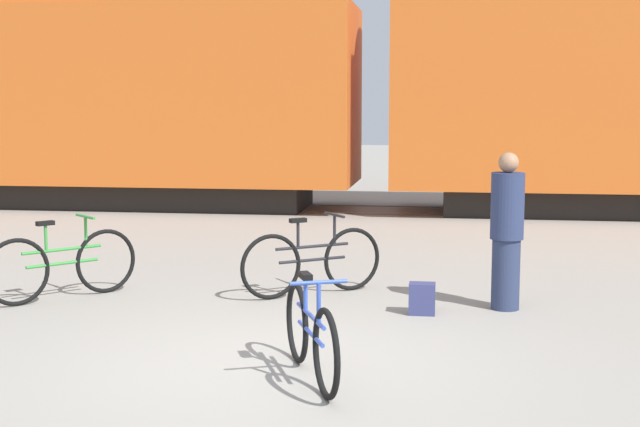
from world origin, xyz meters
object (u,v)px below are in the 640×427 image
bicycle_blue (311,335)px  bicycle_green (63,265)px  backpack (422,299)px  person_in_navy (507,232)px  bicycle_black (312,261)px  freight_train (375,67)px

bicycle_blue → bicycle_green: bicycle_green is taller
backpack → person_in_navy: bearing=22.9°
bicycle_black → person_in_navy: size_ratio=0.88×
bicycle_black → backpack: size_ratio=4.46×
person_in_navy → bicycle_green: bearing=67.9°
bicycle_blue → bicycle_green: bearing=142.2°
bicycle_black → person_in_navy: bearing=-10.8°
freight_train → bicycle_green: (-2.83, -9.06, -2.58)m
bicycle_black → bicycle_green: 2.89m
bicycle_blue → backpack: bicycle_blue is taller
bicycle_blue → bicycle_black: bearing=98.5°
bicycle_green → backpack: (4.13, -0.15, -0.23)m
backpack → bicycle_green: bearing=177.9°
bicycle_green → backpack: bicycle_green is taller
bicycle_black → backpack: 1.56m
freight_train → person_in_navy: size_ratio=15.83×
bicycle_blue → backpack: size_ratio=4.70×
freight_train → bicycle_green: size_ratio=19.33×
bicycle_blue → bicycle_black: 3.24m
person_in_navy → bicycle_black: bearing=54.5°
freight_train → backpack: size_ratio=80.45×
freight_train → bicycle_blue: 11.92m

